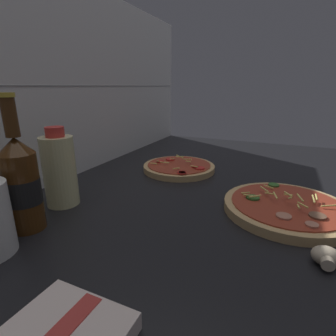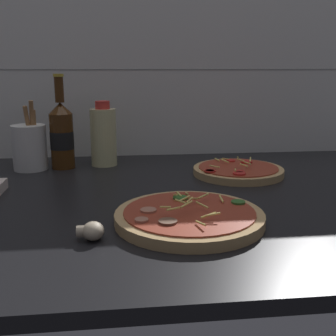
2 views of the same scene
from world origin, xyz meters
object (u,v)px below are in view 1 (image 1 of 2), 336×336
pizza_near (287,208)px  pizza_far (179,167)px  oil_bottle (60,170)px  beer_bottle (22,183)px  mushroom_left (326,257)px

pizza_near → pizza_far: pizza_far is taller
pizza_far → oil_bottle: oil_bottle is taller
beer_bottle → mushroom_left: 55.05cm
pizza_near → beer_bottle: bearing=121.2°
pizza_far → mushroom_left: size_ratio=5.23×
oil_bottle → mushroom_left: oil_bottle is taller
oil_bottle → pizza_near: bearing=-70.9°
pizza_far → oil_bottle: size_ratio=1.28×
beer_bottle → pizza_far: bearing=-15.9°
pizza_far → beer_bottle: beer_bottle is taller
oil_bottle → mushroom_left: size_ratio=4.08×
beer_bottle → mushroom_left: size_ratio=5.75×
pizza_near → pizza_far: bearing=60.8°
mushroom_left → pizza_near: bearing=18.7°
pizza_far → beer_bottle: (-47.55, 13.57, 8.59)cm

